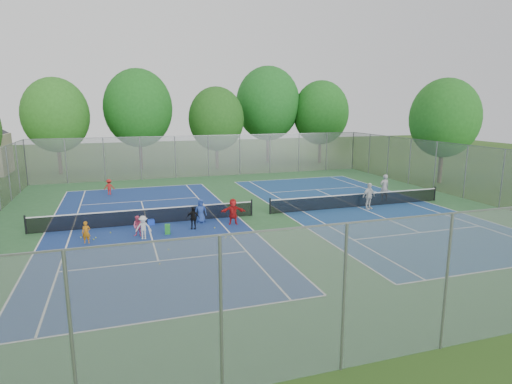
% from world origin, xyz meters
% --- Properties ---
extents(ground, '(120.00, 120.00, 0.00)m').
position_xyz_m(ground, '(0.00, 0.00, 0.00)').
color(ground, '#2A4D18').
rests_on(ground, ground).
extents(court_pad, '(32.00, 32.00, 0.01)m').
position_xyz_m(court_pad, '(0.00, 0.00, 0.01)').
color(court_pad, '#2E6233').
rests_on(court_pad, ground).
extents(court_left, '(10.97, 23.77, 0.01)m').
position_xyz_m(court_left, '(-7.00, 0.00, 0.02)').
color(court_left, navy).
rests_on(court_left, court_pad).
extents(court_right, '(10.97, 23.77, 0.01)m').
position_xyz_m(court_right, '(7.00, 0.00, 0.02)').
color(court_right, navy).
rests_on(court_right, court_pad).
extents(net_left, '(12.87, 0.10, 0.91)m').
position_xyz_m(net_left, '(-7.00, 0.00, 0.46)').
color(net_left, black).
rests_on(net_left, ground).
extents(net_right, '(12.87, 0.10, 0.91)m').
position_xyz_m(net_right, '(7.00, 0.00, 0.46)').
color(net_right, black).
rests_on(net_right, ground).
extents(fence_north, '(32.00, 0.10, 4.00)m').
position_xyz_m(fence_north, '(0.00, 16.00, 2.00)').
color(fence_north, gray).
rests_on(fence_north, ground).
extents(fence_south, '(32.00, 0.10, 4.00)m').
position_xyz_m(fence_south, '(0.00, -16.00, 2.00)').
color(fence_south, gray).
rests_on(fence_south, ground).
extents(fence_east, '(0.10, 32.00, 4.00)m').
position_xyz_m(fence_east, '(16.00, 0.00, 2.00)').
color(fence_east, gray).
rests_on(fence_east, ground).
extents(tree_nw, '(6.40, 6.40, 9.58)m').
position_xyz_m(tree_nw, '(-14.00, 22.00, 5.89)').
color(tree_nw, '#443326').
rests_on(tree_nw, ground).
extents(tree_nl, '(7.20, 7.20, 10.69)m').
position_xyz_m(tree_nl, '(-6.00, 23.00, 6.54)').
color(tree_nl, '#443326').
rests_on(tree_nl, ground).
extents(tree_nc, '(6.00, 6.00, 8.85)m').
position_xyz_m(tree_nc, '(2.00, 21.00, 5.39)').
color(tree_nc, '#443326').
rests_on(tree_nc, ground).
extents(tree_nr, '(7.60, 7.60, 11.42)m').
position_xyz_m(tree_nr, '(9.00, 24.00, 7.04)').
color(tree_nr, '#443326').
rests_on(tree_nr, ground).
extents(tree_ne, '(6.60, 6.60, 9.77)m').
position_xyz_m(tree_ne, '(15.00, 22.00, 5.97)').
color(tree_ne, '#443326').
rests_on(tree_ne, ground).
extents(tree_side_e, '(6.00, 6.00, 9.20)m').
position_xyz_m(tree_side_e, '(19.00, 6.00, 5.74)').
color(tree_side_e, '#443326').
rests_on(tree_side_e, ground).
extents(ball_crate, '(0.41, 0.41, 0.32)m').
position_xyz_m(ball_crate, '(-6.83, -0.15, 0.16)').
color(ball_crate, blue).
rests_on(ball_crate, ground).
extents(ball_hopper, '(0.31, 0.31, 0.55)m').
position_xyz_m(ball_hopper, '(-6.12, -2.34, 0.27)').
color(ball_hopper, green).
rests_on(ball_hopper, ground).
extents(student_a, '(0.45, 0.33, 1.14)m').
position_xyz_m(student_a, '(-10.18, -2.67, 0.57)').
color(student_a, '#C77112').
rests_on(student_a, ground).
extents(student_b, '(0.68, 0.63, 1.13)m').
position_xyz_m(student_b, '(-7.64, -2.26, 0.56)').
color(student_b, '#FF638B').
rests_on(student_b, ground).
extents(student_c, '(0.85, 0.55, 1.25)m').
position_xyz_m(student_c, '(-7.40, -2.82, 0.62)').
color(student_c, silver).
rests_on(student_c, ground).
extents(student_d, '(0.81, 0.52, 1.28)m').
position_xyz_m(student_d, '(-4.63, -1.79, 0.64)').
color(student_d, black).
rests_on(student_d, ground).
extents(student_e, '(0.76, 0.56, 1.43)m').
position_xyz_m(student_e, '(-3.96, -0.60, 0.71)').
color(student_e, '#294698').
rests_on(student_e, ground).
extents(student_f, '(1.49, 0.73, 1.54)m').
position_xyz_m(student_f, '(-2.24, -1.57, 0.77)').
color(student_f, red).
rests_on(student_f, ground).
extents(child_far_baseline, '(0.84, 0.54, 1.23)m').
position_xyz_m(child_far_baseline, '(-9.20, 9.61, 0.62)').
color(child_far_baseline, '#B41E19').
rests_on(child_far_baseline, ground).
extents(instructor, '(0.71, 0.49, 1.90)m').
position_xyz_m(instructor, '(10.05, 1.41, 0.95)').
color(instructor, '#98989A').
rests_on(instructor, ground).
extents(teen_court_b, '(1.12, 0.67, 1.78)m').
position_xyz_m(teen_court_b, '(7.36, -0.75, 0.89)').
color(teen_court_b, silver).
rests_on(teen_court_b, ground).
extents(tennis_ball_0, '(0.07, 0.07, 0.07)m').
position_xyz_m(tennis_ball_0, '(-9.06, -1.27, 0.03)').
color(tennis_ball_0, '#AECB2F').
rests_on(tennis_ball_0, ground).
extents(tennis_ball_1, '(0.07, 0.07, 0.07)m').
position_xyz_m(tennis_ball_1, '(-3.47, -2.10, 0.03)').
color(tennis_ball_1, yellow).
rests_on(tennis_ball_1, ground).
extents(tennis_ball_2, '(0.07, 0.07, 0.07)m').
position_xyz_m(tennis_ball_2, '(-11.07, -3.56, 0.03)').
color(tennis_ball_2, '#C4EE37').
rests_on(tennis_ball_2, ground).
extents(tennis_ball_3, '(0.07, 0.07, 0.07)m').
position_xyz_m(tennis_ball_3, '(-9.79, -1.98, 0.03)').
color(tennis_ball_3, '#B2CD2F').
rests_on(tennis_ball_3, ground).
extents(tennis_ball_4, '(0.07, 0.07, 0.07)m').
position_xyz_m(tennis_ball_4, '(-10.53, -1.69, 0.03)').
color(tennis_ball_4, '#EEF138').
rests_on(tennis_ball_4, ground).
extents(tennis_ball_5, '(0.07, 0.07, 0.07)m').
position_xyz_m(tennis_ball_5, '(-3.10, -4.25, 0.03)').
color(tennis_ball_5, '#C9D631').
rests_on(tennis_ball_5, ground).
extents(tennis_ball_6, '(0.07, 0.07, 0.07)m').
position_xyz_m(tennis_ball_6, '(-3.32, -4.05, 0.03)').
color(tennis_ball_6, '#BAD231').
rests_on(tennis_ball_6, ground).
extents(tennis_ball_7, '(0.07, 0.07, 0.07)m').
position_xyz_m(tennis_ball_7, '(-10.23, -1.02, 0.03)').
color(tennis_ball_7, '#B6D331').
rests_on(tennis_ball_7, ground).
extents(tennis_ball_8, '(0.07, 0.07, 0.07)m').
position_xyz_m(tennis_ball_8, '(-9.88, -2.26, 0.03)').
color(tennis_ball_8, '#A8C82E').
rests_on(tennis_ball_8, ground).
extents(tennis_ball_9, '(0.07, 0.07, 0.07)m').
position_xyz_m(tennis_ball_9, '(-6.39, -5.05, 0.03)').
color(tennis_ball_9, '#AFC42D').
rests_on(tennis_ball_9, ground).
extents(tennis_ball_10, '(0.07, 0.07, 0.07)m').
position_xyz_m(tennis_ball_10, '(-6.99, -6.87, 0.03)').
color(tennis_ball_10, yellow).
rests_on(tennis_ball_10, ground).
extents(tennis_ball_11, '(0.07, 0.07, 0.07)m').
position_xyz_m(tennis_ball_11, '(-4.36, -3.73, 0.03)').
color(tennis_ball_11, gold).
rests_on(tennis_ball_11, ground).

